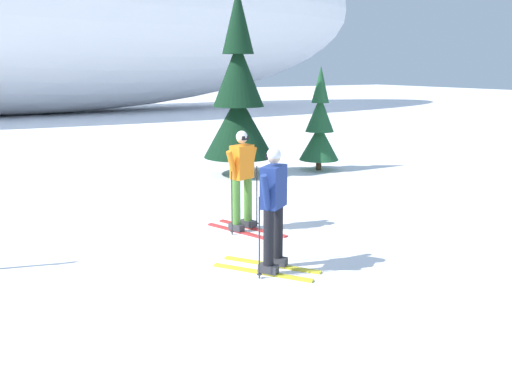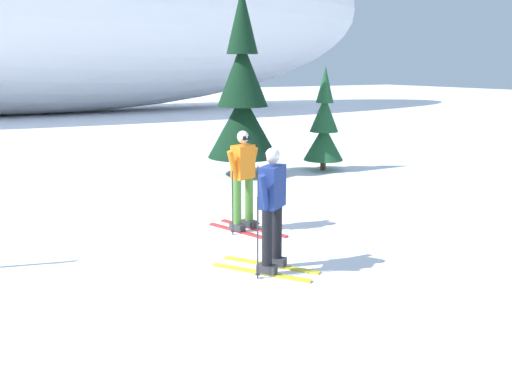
% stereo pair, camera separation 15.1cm
% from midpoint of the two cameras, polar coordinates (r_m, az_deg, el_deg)
% --- Properties ---
extents(ground_plane, '(120.00, 120.00, 0.00)m').
position_cam_midpoint_polar(ground_plane, '(8.57, -5.71, -7.12)').
color(ground_plane, white).
extents(skier_navy_jacket, '(1.25, 1.54, 1.82)m').
position_cam_midpoint_polar(skier_navy_jacket, '(7.84, 2.21, -1.52)').
color(skier_navy_jacket, gold).
rests_on(skier_navy_jacket, ground).
extents(skier_orange_jacket, '(0.90, 1.63, 1.82)m').
position_cam_midpoint_polar(skier_orange_jacket, '(9.84, -0.89, 1.40)').
color(skier_orange_jacket, red).
rests_on(skier_orange_jacket, ground).
extents(pine_tree_center_right, '(1.91, 1.91, 4.96)m').
position_cam_midpoint_polar(pine_tree_center_right, '(14.94, -1.12, 9.67)').
color(pine_tree_center_right, '#47301E').
rests_on(pine_tree_center_right, ground).
extents(pine_tree_far_right, '(1.14, 1.14, 2.94)m').
position_cam_midpoint_polar(pine_tree_far_right, '(15.81, 7.36, 6.68)').
color(pine_tree_far_right, '#47301E').
rests_on(pine_tree_far_right, ground).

